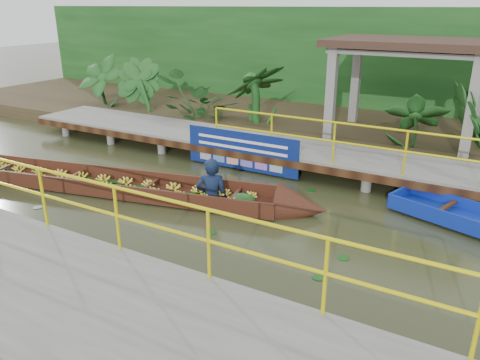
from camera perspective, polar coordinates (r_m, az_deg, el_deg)
The scene contains 9 objects.
ground at distance 10.17m, azimuth -5.66°, elevation -3.18°, with size 80.00×80.00×0.00m, color #2D2F17.
land_strip at distance 16.48m, azimuth 9.45°, elevation 6.81°, with size 30.00×8.00×0.45m, color #312718.
far_dock at distance 12.77m, azimuth 3.15°, elevation 4.19°, with size 16.00×2.06×1.66m.
near_dock at distance 6.73m, azimuth -19.72°, elevation -15.04°, with size 18.00×2.40×1.73m.
pavilion at distance 14.14m, azimuth 20.10°, elevation 14.28°, with size 4.40×3.00×3.00m.
foliage_backdrop at distance 18.50m, azimuth 12.58°, elevation 13.70°, with size 30.00×0.80×4.00m, color #144015.
vendor_boat at distance 11.10m, azimuth -13.85°, elevation -0.13°, with size 10.09×3.06×2.32m.
blue_banner at distance 12.05m, azimuth 0.17°, elevation 3.59°, with size 3.20×0.04×1.00m.
tropical_plants at distance 15.02m, azimuth 0.31°, elevation 9.42°, with size 14.14×1.14×1.43m.
Camera 1 is at (5.42, -7.57, 4.10)m, focal length 35.00 mm.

